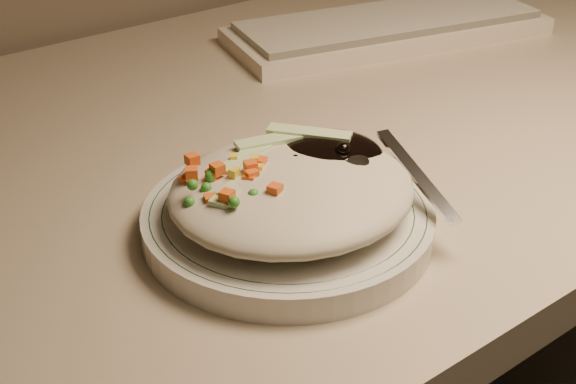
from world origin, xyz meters
TOP-DOWN VIEW (x-y plane):
  - desk at (0.00, 1.38)m, footprint 1.40×0.70m
  - plate at (-0.05, 1.21)m, footprint 0.23×0.23m
  - plate_rim at (-0.05, 1.21)m, footprint 0.21×0.21m
  - meal at (-0.05, 1.21)m, footprint 0.21×0.19m
  - keyboard at (0.32, 1.49)m, footprint 0.43×0.24m

SIDE VIEW (x-z plane):
  - desk at x=0.00m, z-range 0.17..0.91m
  - plate at x=-0.05m, z-range 0.74..0.76m
  - keyboard at x=0.32m, z-range 0.74..0.77m
  - plate_rim at x=-0.05m, z-range 0.76..0.76m
  - meal at x=-0.05m, z-range 0.76..0.81m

